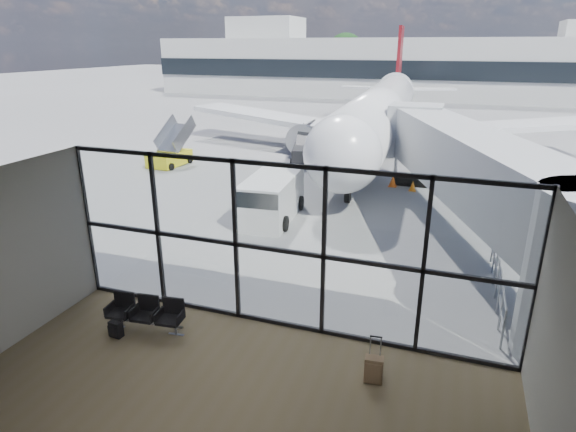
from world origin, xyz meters
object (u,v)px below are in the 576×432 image
Objects in this scene: seating_row at (147,311)px; service_van at (271,198)px; belt_loader at (305,153)px; suitcase at (374,369)px; airliner at (381,111)px; mobile_stairs at (170,156)px; backpack at (116,329)px.

seating_row is 0.47× the size of service_van.
suitcase is at bearing -82.21° from belt_loader.
service_van is (-1.94, -16.50, -1.74)m from airliner.
service_van is at bearing 83.68° from seating_row.
airliner is 10.08× the size of mobile_stairs.
suitcase is at bearing -43.27° from mobile_stairs.
service_van is 1.30× the size of mobile_stairs.
backpack is at bearing 178.23° from suitcase.
airliner is at bearing 42.28° from mobile_stairs.
service_van is at bearing -94.17° from belt_loader.
backpack is (-0.54, -0.62, -0.28)m from seating_row.
belt_loader reaches higher than seating_row.
airliner is 14.99m from mobile_stairs.
seating_row is 1.88× the size of suitcase.
suitcase is 0.03× the size of airliner.
seating_row is 4.28× the size of backpack.
airliner is (1.93, 25.59, 2.18)m from seating_row.
seating_row is at bearing -94.93° from service_van.
belt_loader is (-1.80, 19.65, 0.12)m from seating_row.
seating_row is at bearing 54.86° from backpack.
airliner is at bearing 78.33° from service_van.
mobile_stairs is at bearing -169.91° from belt_loader.
suitcase is (6.59, 0.45, 0.10)m from backpack.
seating_row is 0.49× the size of belt_loader.
suitcase is 11.08m from service_van.
mobile_stairs reaches higher than service_van.
airliner reaches higher than service_van.
seating_row is 9.10m from service_van.
backpack is 0.01× the size of airliner.
service_van is (-0.01, 9.09, 0.44)m from seating_row.
service_van is at bearing 117.52° from suitcase.
belt_loader is at bearing 27.00° from mobile_stairs.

